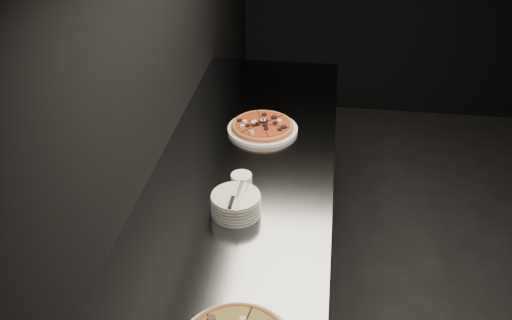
# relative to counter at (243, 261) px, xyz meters

# --- Properties ---
(wall_left) EXTENTS (0.02, 5.00, 2.80)m
(wall_left) POSITION_rel_counter_xyz_m (-0.37, 0.00, 0.94)
(wall_left) COLOR black
(wall_left) RESTS_ON floor
(counter) EXTENTS (0.74, 2.44, 0.92)m
(counter) POSITION_rel_counter_xyz_m (0.00, 0.00, 0.00)
(counter) COLOR slate
(counter) RESTS_ON floor
(pizza_tomato) EXTENTS (0.34, 0.34, 0.04)m
(pizza_tomato) POSITION_rel_counter_xyz_m (0.04, 0.38, 0.48)
(pizza_tomato) COLOR white
(pizza_tomato) RESTS_ON counter
(plate_stack) EXTENTS (0.18, 0.18, 0.08)m
(plate_stack) POSITION_rel_counter_xyz_m (0.02, -0.25, 0.50)
(plate_stack) COLOR white
(plate_stack) RESTS_ON counter
(cutlery) EXTENTS (0.07, 0.19, 0.01)m
(cutlery) POSITION_rel_counter_xyz_m (0.02, -0.26, 0.54)
(cutlery) COLOR silver
(cutlery) RESTS_ON plate_stack
(ramekin) EXTENTS (0.08, 0.08, 0.07)m
(ramekin) POSITION_rel_counter_xyz_m (0.01, -0.10, 0.50)
(ramekin) COLOR white
(ramekin) RESTS_ON counter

